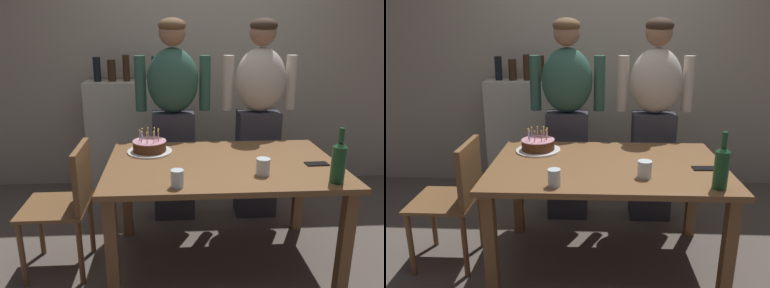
{
  "view_description": "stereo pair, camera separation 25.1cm",
  "coord_description": "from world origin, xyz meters",
  "views": [
    {
      "loc": [
        -0.35,
        -2.3,
        1.57
      ],
      "look_at": [
        -0.19,
        0.1,
        0.84
      ],
      "focal_mm": 35.21,
      "sensor_mm": 36.0,
      "label": 1
    },
    {
      "loc": [
        -0.1,
        -2.3,
        1.57
      ],
      "look_at": [
        -0.19,
        0.1,
        0.84
      ],
      "focal_mm": 35.21,
      "sensor_mm": 36.0,
      "label": 2
    }
  ],
  "objects": [
    {
      "name": "shelf_cabinet",
      "position": [
        -0.74,
        1.33,
        0.56
      ],
      "size": [
        0.8,
        0.3,
        1.35
      ],
      "color": "beige",
      "rests_on": "ground_plane"
    },
    {
      "name": "ground_plane",
      "position": [
        0.0,
        0.0,
        0.0
      ],
      "size": [
        10.0,
        10.0,
        0.0
      ],
      "primitive_type": "plane",
      "color": "#564C44"
    },
    {
      "name": "water_glass_near",
      "position": [
        -0.31,
        -0.38,
        0.79
      ],
      "size": [
        0.07,
        0.07,
        0.1
      ],
      "primitive_type": "cylinder",
      "color": "silver",
      "rests_on": "dining_table"
    },
    {
      "name": "cell_phone",
      "position": [
        0.6,
        -0.08,
        0.74
      ],
      "size": [
        0.15,
        0.08,
        0.01
      ],
      "primitive_type": "cube",
      "rotation": [
        0.0,
        0.0,
        0.03
      ],
      "color": "black",
      "rests_on": "dining_table"
    },
    {
      "name": "dining_chair",
      "position": [
        -1.01,
        -0.01,
        0.52
      ],
      "size": [
        0.42,
        0.42,
        0.87
      ],
      "rotation": [
        0.0,
        0.0,
        -1.57
      ],
      "color": "brown",
      "rests_on": "ground_plane"
    },
    {
      "name": "back_wall",
      "position": [
        0.0,
        1.55,
        1.3
      ],
      "size": [
        5.2,
        0.1,
        2.6
      ],
      "primitive_type": "cube",
      "color": "#9E9384",
      "rests_on": "ground_plane"
    },
    {
      "name": "person_man_bearded",
      "position": [
        -0.31,
        0.72,
        0.87
      ],
      "size": [
        0.61,
        0.27,
        1.66
      ],
      "rotation": [
        0.0,
        0.0,
        3.14
      ],
      "color": "#33333D",
      "rests_on": "ground_plane"
    },
    {
      "name": "dining_table",
      "position": [
        0.0,
        0.0,
        0.64
      ],
      "size": [
        1.5,
        0.96,
        0.74
      ],
      "color": "brown",
      "rests_on": "ground_plane"
    },
    {
      "name": "birthday_cake",
      "position": [
        -0.48,
        0.24,
        0.78
      ],
      "size": [
        0.32,
        0.32,
        0.17
      ],
      "color": "white",
      "rests_on": "dining_table"
    },
    {
      "name": "person_woman_cardigan",
      "position": [
        0.4,
        0.72,
        0.87
      ],
      "size": [
        0.61,
        0.27,
        1.66
      ],
      "rotation": [
        0.0,
        0.0,
        3.14
      ],
      "color": "#33333D",
      "rests_on": "ground_plane"
    },
    {
      "name": "wine_bottle",
      "position": [
        0.6,
        -0.37,
        0.87
      ],
      "size": [
        0.08,
        0.08,
        0.32
      ],
      "color": "#194723",
      "rests_on": "dining_table"
    },
    {
      "name": "water_glass_far",
      "position": [
        0.21,
        -0.23,
        0.79
      ],
      "size": [
        0.08,
        0.08,
        0.1
      ],
      "primitive_type": "cylinder",
      "color": "silver",
      "rests_on": "dining_table"
    }
  ]
}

